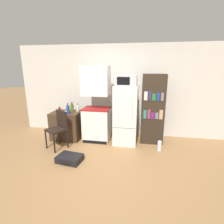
{
  "coord_description": "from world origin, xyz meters",
  "views": [
    {
      "loc": [
        0.7,
        -2.99,
        1.97
      ],
      "look_at": [
        0.0,
        0.85,
        0.94
      ],
      "focal_mm": 28.0,
      "sensor_mm": 36.0,
      "label": 1
    }
  ],
  "objects_px": {
    "side_table": "(67,125)",
    "bottle_amber_beer": "(68,108)",
    "bottle_blue_soda": "(68,110)",
    "bottle_milk_white": "(78,108)",
    "kitchen_hutch": "(96,107)",
    "suitcase_large_flat": "(70,158)",
    "refrigerator": "(126,115)",
    "bottle_olive_oil": "(72,108)",
    "bookshelf": "(153,110)",
    "microwave": "(126,80)",
    "water_bottle_front": "(159,146)",
    "bowl": "(67,112)",
    "chair": "(59,126)",
    "bottle_ketchup_red": "(60,111)"
  },
  "relations": [
    {
      "from": "refrigerator",
      "to": "bottle_amber_beer",
      "type": "bearing_deg",
      "value": 172.59
    },
    {
      "from": "bottle_olive_oil",
      "to": "bottle_ketchup_red",
      "type": "relative_size",
      "value": 1.31
    },
    {
      "from": "refrigerator",
      "to": "bowl",
      "type": "relative_size",
      "value": 9.92
    },
    {
      "from": "bottle_blue_soda",
      "to": "bottle_ketchup_red",
      "type": "relative_size",
      "value": 1.52
    },
    {
      "from": "bottle_blue_soda",
      "to": "suitcase_large_flat",
      "type": "xyz_separation_m",
      "value": [
        0.42,
        -0.97,
        -0.81
      ]
    },
    {
      "from": "kitchen_hutch",
      "to": "refrigerator",
      "type": "relative_size",
      "value": 1.32
    },
    {
      "from": "bottle_olive_oil",
      "to": "chair",
      "type": "xyz_separation_m",
      "value": [
        -0.08,
        -0.66,
        -0.31
      ]
    },
    {
      "from": "bowl",
      "to": "suitcase_large_flat",
      "type": "distance_m",
      "value": 1.42
    },
    {
      "from": "bottle_blue_soda",
      "to": "side_table",
      "type": "bearing_deg",
      "value": 127.95
    },
    {
      "from": "microwave",
      "to": "bottle_amber_beer",
      "type": "distance_m",
      "value": 1.86
    },
    {
      "from": "bookshelf",
      "to": "suitcase_large_flat",
      "type": "relative_size",
      "value": 3.22
    },
    {
      "from": "bottle_amber_beer",
      "to": "bottle_olive_oil",
      "type": "xyz_separation_m",
      "value": [
        0.17,
        -0.11,
        0.05
      ]
    },
    {
      "from": "side_table",
      "to": "kitchen_hutch",
      "type": "distance_m",
      "value": 1.01
    },
    {
      "from": "bottle_blue_soda",
      "to": "bottle_amber_beer",
      "type": "relative_size",
      "value": 2.05
    },
    {
      "from": "side_table",
      "to": "bottle_amber_beer",
      "type": "height_order",
      "value": "bottle_amber_beer"
    },
    {
      "from": "kitchen_hutch",
      "to": "bottle_olive_oil",
      "type": "distance_m",
      "value": 0.72
    },
    {
      "from": "kitchen_hutch",
      "to": "bottle_ketchup_red",
      "type": "xyz_separation_m",
      "value": [
        -0.92,
        -0.26,
        -0.09
      ]
    },
    {
      "from": "bottle_ketchup_red",
      "to": "bowl",
      "type": "relative_size",
      "value": 1.28
    },
    {
      "from": "kitchen_hutch",
      "to": "bottle_blue_soda",
      "type": "relative_size",
      "value": 6.74
    },
    {
      "from": "kitchen_hutch",
      "to": "bottle_ketchup_red",
      "type": "relative_size",
      "value": 10.26
    },
    {
      "from": "bottle_amber_beer",
      "to": "bottle_milk_white",
      "type": "height_order",
      "value": "bottle_milk_white"
    },
    {
      "from": "kitchen_hutch",
      "to": "refrigerator",
      "type": "distance_m",
      "value": 0.8
    },
    {
      "from": "refrigerator",
      "to": "bottle_ketchup_red",
      "type": "height_order",
      "value": "refrigerator"
    },
    {
      "from": "microwave",
      "to": "water_bottle_front",
      "type": "relative_size",
      "value": 1.71
    },
    {
      "from": "bottle_milk_white",
      "to": "kitchen_hutch",
      "type": "bearing_deg",
      "value": -9.99
    },
    {
      "from": "microwave",
      "to": "bookshelf",
      "type": "relative_size",
      "value": 0.29
    },
    {
      "from": "bottle_blue_soda",
      "to": "water_bottle_front",
      "type": "distance_m",
      "value": 2.46
    },
    {
      "from": "bottle_blue_soda",
      "to": "bottle_milk_white",
      "type": "bearing_deg",
      "value": 68.19
    },
    {
      "from": "bottle_ketchup_red",
      "to": "suitcase_large_flat",
      "type": "bearing_deg",
      "value": -56.09
    },
    {
      "from": "microwave",
      "to": "suitcase_large_flat",
      "type": "relative_size",
      "value": 0.93
    },
    {
      "from": "bookshelf",
      "to": "bottle_olive_oil",
      "type": "relative_size",
      "value": 7.06
    },
    {
      "from": "microwave",
      "to": "chair",
      "type": "relative_size",
      "value": 0.56
    },
    {
      "from": "bottle_amber_beer",
      "to": "bottle_milk_white",
      "type": "relative_size",
      "value": 0.67
    },
    {
      "from": "kitchen_hutch",
      "to": "suitcase_large_flat",
      "type": "distance_m",
      "value": 1.51
    },
    {
      "from": "microwave",
      "to": "bottle_ketchup_red",
      "type": "height_order",
      "value": "microwave"
    },
    {
      "from": "bookshelf",
      "to": "bottle_milk_white",
      "type": "bearing_deg",
      "value": -179.74
    },
    {
      "from": "kitchen_hutch",
      "to": "microwave",
      "type": "distance_m",
      "value": 1.05
    },
    {
      "from": "bowl",
      "to": "bottle_olive_oil",
      "type": "bearing_deg",
      "value": 62.7
    },
    {
      "from": "bookshelf",
      "to": "chair",
      "type": "distance_m",
      "value": 2.39
    },
    {
      "from": "chair",
      "to": "bottle_amber_beer",
      "type": "bearing_deg",
      "value": 126.44
    },
    {
      "from": "side_table",
      "to": "refrigerator",
      "type": "bearing_deg",
      "value": 0.2
    },
    {
      "from": "microwave",
      "to": "chair",
      "type": "xyz_separation_m",
      "value": [
        -1.57,
        -0.56,
        -1.08
      ]
    },
    {
      "from": "side_table",
      "to": "bowl",
      "type": "relative_size",
      "value": 5.12
    },
    {
      "from": "suitcase_large_flat",
      "to": "kitchen_hutch",
      "type": "bearing_deg",
      "value": 85.22
    },
    {
      "from": "bookshelf",
      "to": "bowl",
      "type": "xyz_separation_m",
      "value": [
        -2.26,
        -0.2,
        -0.12
      ]
    },
    {
      "from": "refrigerator",
      "to": "bottle_blue_soda",
      "type": "height_order",
      "value": "refrigerator"
    },
    {
      "from": "bottle_amber_beer",
      "to": "bottle_milk_white",
      "type": "xyz_separation_m",
      "value": [
        0.32,
        -0.08,
        0.03
      ]
    },
    {
      "from": "refrigerator",
      "to": "chair",
      "type": "relative_size",
      "value": 1.63
    },
    {
      "from": "bookshelf",
      "to": "water_bottle_front",
      "type": "distance_m",
      "value": 0.92
    },
    {
      "from": "chair",
      "to": "bottle_olive_oil",
      "type": "bearing_deg",
      "value": 112.96
    }
  ]
}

